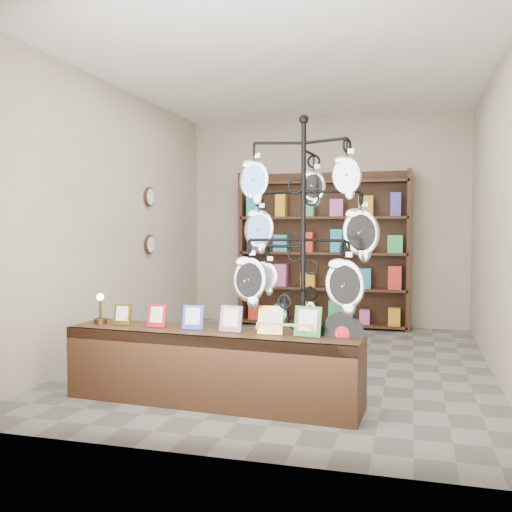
% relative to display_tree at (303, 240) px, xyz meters
% --- Properties ---
extents(ground, '(5.00, 5.00, 0.00)m').
position_rel_display_tree_xyz_m(ground, '(-0.41, 1.42, -1.32)').
color(ground, slate).
rests_on(ground, ground).
extents(room_envelope, '(5.00, 5.00, 5.00)m').
position_rel_display_tree_xyz_m(room_envelope, '(-0.41, 1.42, 0.53)').
color(room_envelope, '#B4A791').
rests_on(room_envelope, ground).
extents(display_tree, '(1.17, 1.03, 2.29)m').
position_rel_display_tree_xyz_m(display_tree, '(0.00, 0.00, 0.00)').
color(display_tree, black).
rests_on(display_tree, ground).
extents(front_shelf, '(2.44, 0.63, 0.85)m').
position_rel_display_tree_xyz_m(front_shelf, '(-0.73, -0.06, -1.02)').
color(front_shelf, black).
rests_on(front_shelf, ground).
extents(back_shelving, '(2.42, 0.36, 2.20)m').
position_rel_display_tree_xyz_m(back_shelving, '(-0.41, 3.72, -0.29)').
color(back_shelving, black).
rests_on(back_shelving, ground).
extents(wall_clocks, '(0.03, 0.24, 0.84)m').
position_rel_display_tree_xyz_m(wall_clocks, '(-2.38, 2.22, 0.18)').
color(wall_clocks, black).
rests_on(wall_clocks, ground).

